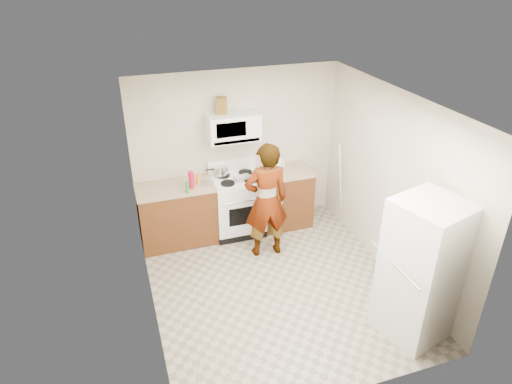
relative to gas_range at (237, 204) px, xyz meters
name	(u,v)px	position (x,y,z in m)	size (l,w,h in m)	color
floor	(276,285)	(0.10, -1.48, -0.49)	(3.60, 3.60, 0.00)	gray
back_wall	(237,150)	(0.10, 0.31, 0.76)	(3.20, 0.02, 2.50)	beige
right_wall	(392,185)	(1.69, -1.48, 0.76)	(0.02, 3.60, 2.50)	beige
cabinet_left	(177,215)	(-0.94, 0.01, -0.04)	(1.12, 0.62, 0.90)	#573214
counter_left	(175,188)	(-0.94, 0.01, 0.43)	(1.14, 0.64, 0.04)	tan
cabinet_right	(284,198)	(0.78, 0.01, -0.04)	(0.80, 0.62, 0.90)	#573214
counter_right	(284,172)	(0.78, 0.01, 0.43)	(0.82, 0.64, 0.04)	tan
gas_range	(237,204)	(0.00, 0.00, 0.00)	(0.76, 0.65, 1.13)	white
microwave	(233,127)	(0.00, 0.13, 1.21)	(0.76, 0.38, 0.40)	white
person	(266,201)	(0.22, -0.71, 0.38)	(0.63, 0.41, 1.73)	tan
fridge	(421,270)	(1.32, -2.72, 0.36)	(0.70, 0.70, 1.70)	beige
kettle	(278,165)	(0.70, 0.08, 0.53)	(0.14, 0.14, 0.17)	white
jug	(222,106)	(-0.15, 0.18, 1.53)	(0.14, 0.14, 0.24)	brown
saucepan	(221,171)	(-0.20, 0.16, 0.53)	(0.22, 0.22, 0.12)	silver
tray	(242,178)	(0.07, -0.07, 0.47)	(0.25, 0.16, 0.05)	silver
bottle_spray	(191,180)	(-0.71, -0.11, 0.58)	(0.08, 0.08, 0.26)	#B60D29
bottle_hot_sauce	(198,179)	(-0.59, -0.04, 0.54)	(0.06, 0.06, 0.18)	orange
bottle_green_cap	(187,187)	(-0.79, -0.24, 0.53)	(0.05, 0.05, 0.17)	#167D31
pot_lid	(206,183)	(-0.48, -0.03, 0.46)	(0.26, 0.26, 0.01)	silver
broom	(341,183)	(1.63, -0.27, 0.24)	(0.03, 0.03, 1.44)	silver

